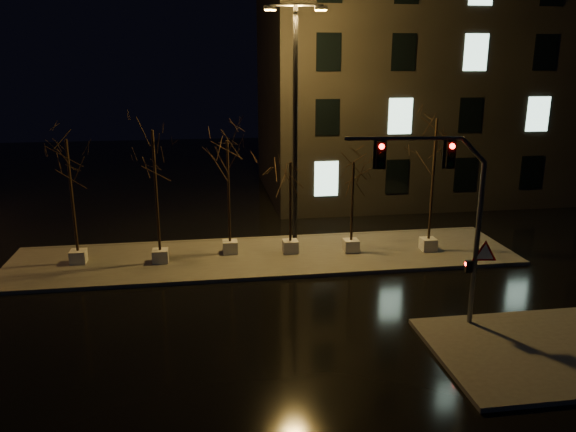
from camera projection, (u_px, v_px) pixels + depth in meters
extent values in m
plane|color=black|center=(285.00, 318.00, 19.03)|extent=(90.00, 90.00, 0.00)
cube|color=#4B4843|center=(266.00, 256.00, 24.72)|extent=(22.00, 5.00, 0.15)
cube|color=#4B4843|center=(550.00, 350.00, 16.75)|extent=(7.00, 5.00, 0.15)
cube|color=black|center=(460.00, 74.00, 36.14)|extent=(25.00, 12.00, 15.00)
cube|color=beige|center=(78.00, 257.00, 23.67)|extent=(0.65, 0.65, 0.55)
cylinder|color=black|center=(72.00, 196.00, 22.96)|extent=(0.11, 0.11, 4.68)
cube|color=beige|center=(160.00, 256.00, 23.75)|extent=(0.65, 0.65, 0.55)
cylinder|color=black|center=(156.00, 192.00, 23.00)|extent=(0.11, 0.11, 5.04)
cube|color=beige|center=(230.00, 247.00, 24.89)|extent=(0.65, 0.65, 0.55)
cylinder|color=black|center=(229.00, 192.00, 24.21)|extent=(0.11, 0.11, 4.46)
cube|color=beige|center=(290.00, 246.00, 24.96)|extent=(0.65, 0.65, 0.55)
cylinder|color=black|center=(290.00, 202.00, 24.41)|extent=(0.11, 0.11, 3.52)
cube|color=beige|center=(351.00, 246.00, 25.06)|extent=(0.65, 0.65, 0.55)
cylinder|color=black|center=(352.00, 201.00, 24.51)|extent=(0.11, 0.11, 3.52)
cube|color=beige|center=(428.00, 244.00, 25.24)|extent=(0.65, 0.65, 0.55)
cylinder|color=black|center=(433.00, 180.00, 24.45)|extent=(0.11, 0.11, 5.33)
cylinder|color=#525459|center=(476.00, 245.00, 17.69)|extent=(0.16, 0.16, 5.29)
cylinder|color=#525459|center=(404.00, 138.00, 16.69)|extent=(3.52, 0.54, 0.12)
cube|color=black|center=(450.00, 154.00, 16.87)|extent=(0.29, 0.22, 0.79)
cube|color=black|center=(381.00, 155.00, 16.80)|extent=(0.29, 0.22, 0.79)
cube|color=black|center=(468.00, 266.00, 17.87)|extent=(0.21, 0.18, 0.40)
cone|color=red|center=(485.00, 254.00, 17.72)|extent=(0.91, 0.13, 0.92)
sphere|color=#FF0C07|center=(486.00, 145.00, 16.83)|extent=(0.16, 0.16, 0.16)
cylinder|color=black|center=(295.00, 133.00, 24.33)|extent=(0.21, 0.21, 10.44)
cylinder|color=black|center=(296.00, 5.00, 22.92)|extent=(2.30, 0.34, 0.10)
cube|color=#FFAA32|center=(270.00, 9.00, 22.91)|extent=(0.55, 0.34, 0.21)
cube|color=#FFAA32|center=(321.00, 9.00, 23.01)|extent=(0.55, 0.34, 0.21)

